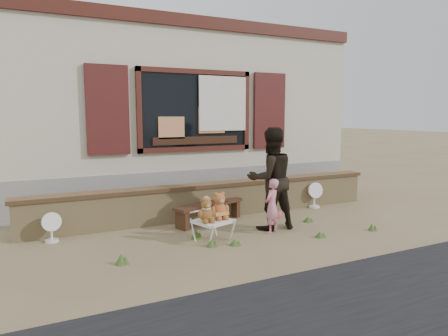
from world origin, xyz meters
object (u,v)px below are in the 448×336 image
teddy_bear_left (206,209)px  adult (271,179)px  bench (209,208)px  child (272,206)px  folding_chair (213,222)px  teddy_bear_right (219,205)px

teddy_bear_left → adult: (1.30, 0.22, 0.35)m
bench → child: 1.25m
bench → folding_chair: 1.05m
teddy_bear_right → child: size_ratio=0.47×
adult → folding_chair: bearing=12.2°
adult → teddy_bear_left: bearing=13.2°
bench → teddy_bear_right: (-0.24, -0.94, 0.28)m
folding_chair → teddy_bear_left: (-0.13, -0.04, 0.23)m
bench → teddy_bear_right: bearing=-123.4°
teddy_bear_right → child: bearing=-24.7°
teddy_bear_right → bench: bearing=57.0°
teddy_bear_left → child: 1.19m
folding_chair → teddy_bear_right: 0.29m
bench → teddy_bear_left: size_ratio=3.79×
child → adult: 0.49m
folding_chair → teddy_bear_right: bearing=0.0°
bench → folding_chair: (-0.37, -0.99, 0.03)m
folding_chair → child: child is taller
folding_chair → child: (1.05, -0.05, 0.16)m
folding_chair → teddy_bear_right: teddy_bear_right is taller
child → folding_chair: bearing=-32.6°
bench → adult: adult is taller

